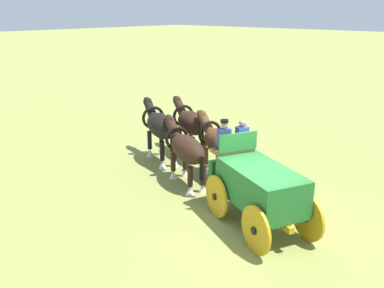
{
  "coord_description": "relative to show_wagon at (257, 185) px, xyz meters",
  "views": [
    {
      "loc": [
        -5.7,
        9.05,
        5.86
      ],
      "look_at": [
        4.01,
        -1.62,
        1.2
      ],
      "focal_mm": 39.3,
      "sensor_mm": 36.0,
      "label": 1
    }
  ],
  "objects": [
    {
      "name": "ground_plane",
      "position": [
        -0.16,
        0.07,
        -1.21
      ],
      "size": [
        220.0,
        220.0,
        0.0
      ],
      "primitive_type": "plane",
      "color": "olive"
    },
    {
      "name": "show_wagon",
      "position": [
        0.0,
        0.0,
        0.0
      ],
      "size": [
        5.52,
        3.1,
        2.77
      ],
      "color": "#236B2D",
      "rests_on": "ground"
    },
    {
      "name": "draft_horse_rear_near",
      "position": [
        3.49,
        -0.84,
        0.06
      ],
      "size": [
        3.06,
        1.77,
        2.13
      ],
      "color": "#331E14",
      "rests_on": "ground"
    },
    {
      "name": "draft_horse_rear_off",
      "position": [
        2.95,
        -2.02,
        0.11
      ],
      "size": [
        2.97,
        1.75,
        2.19
      ],
      "color": "brown",
      "rests_on": "ground"
    },
    {
      "name": "draft_horse_lead_near",
      "position": [
        5.85,
        -1.88,
        0.21
      ],
      "size": [
        3.08,
        1.8,
        2.3
      ],
      "color": "black",
      "rests_on": "ground"
    },
    {
      "name": "draft_horse_lead_off",
      "position": [
        5.33,
        -3.07,
        0.18
      ],
      "size": [
        2.86,
        1.7,
        2.27
      ],
      "color": "#331E14",
      "rests_on": "ground"
    }
  ]
}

